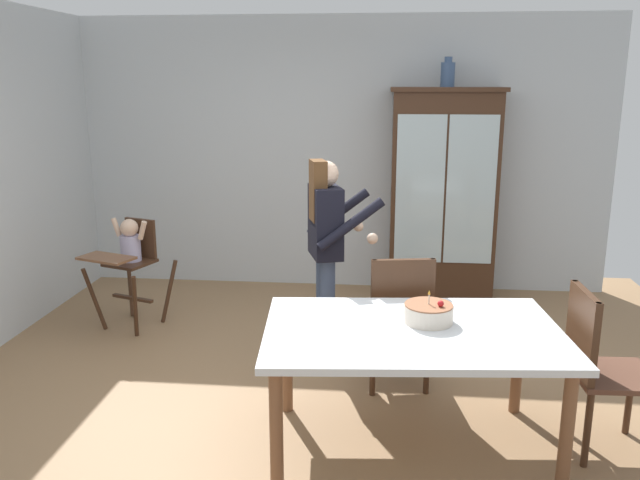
% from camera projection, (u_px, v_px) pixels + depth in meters
% --- Properties ---
extents(ground_plane, '(6.24, 6.24, 0.00)m').
position_uv_depth(ground_plane, '(312.00, 405.00, 4.25)').
color(ground_plane, '#93704C').
extents(wall_back, '(5.32, 0.06, 2.70)m').
position_uv_depth(wall_back, '(340.00, 155.00, 6.46)').
color(wall_back, silver).
rests_on(wall_back, ground_plane).
extents(china_cabinet, '(1.05, 0.48, 2.02)m').
position_uv_depth(china_cabinet, '(443.00, 194.00, 6.19)').
color(china_cabinet, '#422819').
rests_on(china_cabinet, ground_plane).
extents(ceramic_vase, '(0.13, 0.13, 0.27)m').
position_uv_depth(ceramic_vase, '(448.00, 74.00, 5.92)').
color(ceramic_vase, '#3D567F').
rests_on(ceramic_vase, china_cabinet).
extents(high_chair_with_toddler, '(0.73, 0.81, 0.95)m').
position_uv_depth(high_chair_with_toddler, '(130.00, 253.00, 5.47)').
color(high_chair_with_toddler, '#422819').
rests_on(high_chair_with_toddler, ground_plane).
extents(adult_person, '(0.61, 0.59, 1.53)m').
position_uv_depth(adult_person, '(326.00, 236.00, 4.72)').
color(adult_person, '#3D4C6B').
rests_on(adult_person, ground_plane).
extents(dining_table, '(1.73, 1.18, 0.74)m').
position_uv_depth(dining_table, '(412.00, 342.00, 3.60)').
color(dining_table, silver).
rests_on(dining_table, ground_plane).
extents(birthday_cake, '(0.28, 0.28, 0.19)m').
position_uv_depth(birthday_cake, '(428.00, 313.00, 3.67)').
color(birthday_cake, beige).
rests_on(birthday_cake, dining_table).
extents(dining_chair_far_side, '(0.51, 0.51, 0.96)m').
position_uv_depth(dining_chair_far_side, '(399.00, 313.00, 4.35)').
color(dining_chair_far_side, '#422819').
rests_on(dining_chair_far_side, ground_plane).
extents(dining_chair_right_end, '(0.46, 0.46, 0.96)m').
position_uv_depth(dining_chair_right_end, '(597.00, 360.00, 3.62)').
color(dining_chair_right_end, '#422819').
rests_on(dining_chair_right_end, ground_plane).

